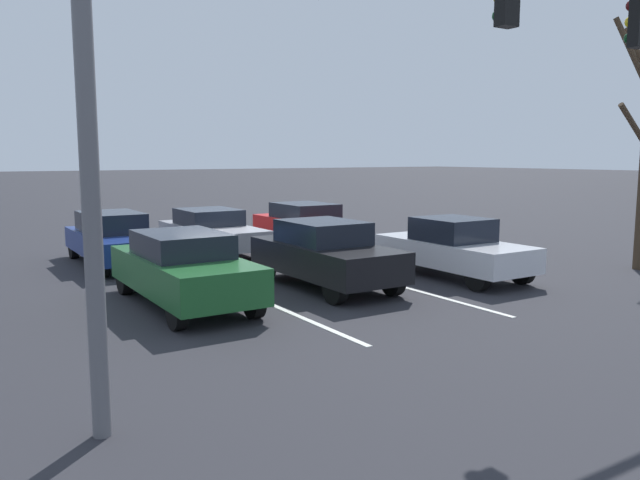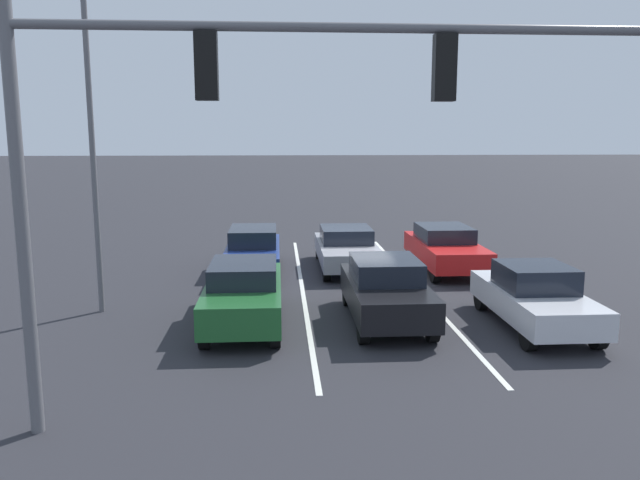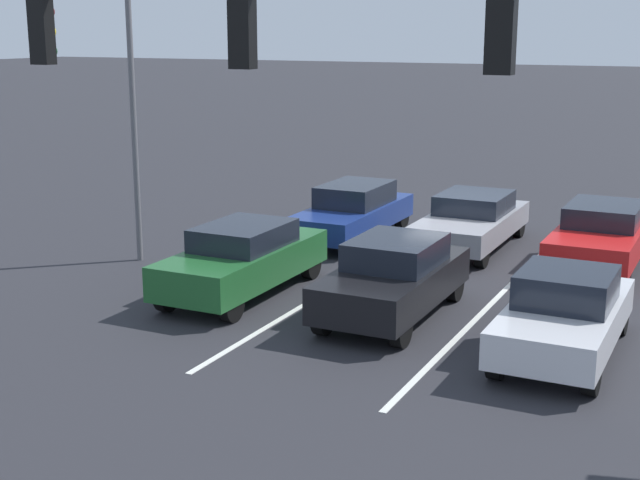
{
  "view_description": "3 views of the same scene",
  "coord_description": "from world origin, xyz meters",
  "views": [
    {
      "loc": [
        7.51,
        17.31,
        3.03
      ],
      "look_at": [
        0.65,
        6.42,
        1.29
      ],
      "focal_mm": 35.0,
      "sensor_mm": 36.0,
      "label": 1
    },
    {
      "loc": [
        2.38,
        19.75,
        4.47
      ],
      "look_at": [
        1.38,
        4.98,
        1.97
      ],
      "focal_mm": 35.0,
      "sensor_mm": 36.0,
      "label": 2
    },
    {
      "loc": [
        -6.18,
        20.82,
        5.47
      ],
      "look_at": [
        0.83,
        6.47,
        1.67
      ],
      "focal_mm": 50.0,
      "sensor_mm": 36.0,
      "label": 3
    }
  ],
  "objects": [
    {
      "name": "ground_plane",
      "position": [
        0.0,
        0.0,
        0.0
      ],
      "size": [
        240.0,
        240.0,
        0.0
      ],
      "primitive_type": "plane",
      "color": "#28282D"
    },
    {
      "name": "lane_stripe_left_divider",
      "position": [
        -1.7,
        1.79,
        0.01
      ],
      "size": [
        0.12,
        15.58,
        0.01
      ],
      "primitive_type": "cube",
      "color": "silver",
      "rests_on": "ground_plane"
    },
    {
      "name": "lane_stripe_center_divider",
      "position": [
        1.7,
        1.79,
        0.01
      ],
      "size": [
        0.12,
        15.58,
        0.01
      ],
      "primitive_type": "cube",
      "color": "silver",
      "rests_on": "ground_plane"
    },
    {
      "name": "car_black_midlane_front",
      "position": [
        -0.19,
        5.31,
        0.79
      ],
      "size": [
        1.77,
        4.24,
        1.54
      ],
      "color": "black",
      "rests_on": "ground_plane"
    },
    {
      "name": "car_silver_leftlane_front",
      "position": [
        -3.58,
        5.99,
        0.74
      ],
      "size": [
        1.74,
        4.24,
        1.49
      ],
      "color": "silver",
      "rests_on": "ground_plane"
    },
    {
      "name": "car_darkgreen_rightlane_front",
      "position": [
        3.22,
        5.27,
        0.78
      ],
      "size": [
        1.76,
        4.54,
        1.5
      ],
      "color": "#1E5928",
      "rests_on": "ground_plane"
    },
    {
      "name": "car_gray_midlane_second",
      "position": [
        0.09,
        -0.83,
        0.71
      ],
      "size": [
        1.89,
        4.68,
        1.38
      ],
      "color": "gray",
      "rests_on": "ground_plane"
    },
    {
      "name": "car_red_leftlane_second",
      "position": [
        -3.18,
        -0.41,
        0.76
      ],
      "size": [
        1.85,
        4.71,
        1.46
      ],
      "color": "red",
      "rests_on": "ground_plane"
    },
    {
      "name": "car_navy_rightlane_second",
      "position": [
        3.21,
        -0.4,
        0.75
      ],
      "size": [
        1.71,
        4.68,
        1.47
      ],
      "color": "navy",
      "rests_on": "ground_plane"
    },
    {
      "name": "traffic_signal_gantry",
      "position": [
        2.09,
        10.56,
        4.85
      ],
      "size": [
        11.95,
        0.37,
        6.47
      ],
      "color": "slate",
      "rests_on": "ground_plane"
    },
    {
      "name": "street_lamp_right_shoulder",
      "position": [
        6.72,
        3.96,
        5.2
      ],
      "size": [
        2.06,
        0.24,
        9.1
      ],
      "color": "slate",
      "rests_on": "ground_plane"
    }
  ]
}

